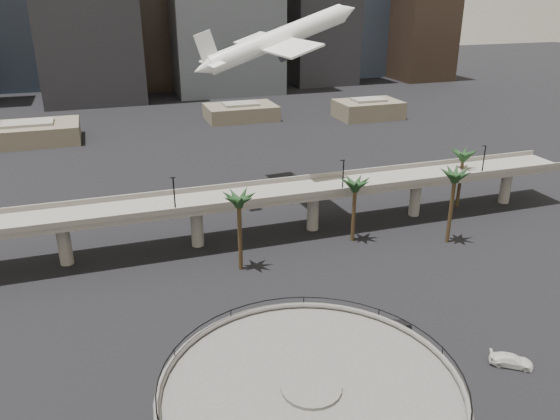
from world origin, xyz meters
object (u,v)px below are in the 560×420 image
object	(u,v)px
airborne_jet	(277,40)
car_b	(395,327)
car_c	(511,360)
car_a	(391,365)
overpass	(257,200)

from	to	relation	value
airborne_jet	car_b	world-z (taller)	airborne_jet
car_b	car_c	world-z (taller)	car_b
car_a	overpass	bearing A→B (deg)	7.32
car_a	car_b	bearing A→B (deg)	-31.76
car_a	car_b	world-z (taller)	car_b
airborne_jet	car_a	distance (m)	68.19
car_b	car_c	size ratio (longest dim) A/B	0.91
overpass	airborne_jet	xyz separation A→B (m)	(9.99, 18.31, 25.82)
car_c	overpass	bearing A→B (deg)	56.37
overpass	car_b	xyz separation A→B (m)	(9.01, -34.66, -6.58)
car_a	car_b	distance (m)	8.03
car_a	car_c	bearing A→B (deg)	-104.64
overpass	car_c	bearing A→B (deg)	-67.41
airborne_jet	car_b	bearing A→B (deg)	-95.28
car_c	car_a	bearing A→B (deg)	108.26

